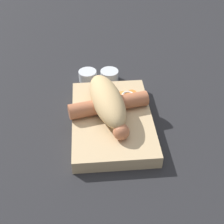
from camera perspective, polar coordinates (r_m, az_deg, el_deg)
name	(u,v)px	position (r m, az deg, el deg)	size (l,w,h in m)	color
ground_plane	(112,125)	(0.69, 0.00, -2.47)	(3.00, 3.00, 0.00)	#232326
food_tray	(112,121)	(0.68, 0.00, -1.57)	(0.26, 0.17, 0.03)	tan
bread_roll	(107,100)	(0.67, -0.91, 2.17)	(0.19, 0.10, 0.06)	tan
sausage	(109,105)	(0.68, -0.59, 1.30)	(0.21, 0.18, 0.03)	#B26642
pickled_veggies	(131,96)	(0.73, 3.42, 2.92)	(0.06, 0.08, 0.01)	orange
condiment_cup_near	(109,76)	(0.83, -0.47, 6.65)	(0.05, 0.05, 0.03)	silver
condiment_cup_far	(88,76)	(0.83, -4.46, 6.55)	(0.05, 0.05, 0.03)	silver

